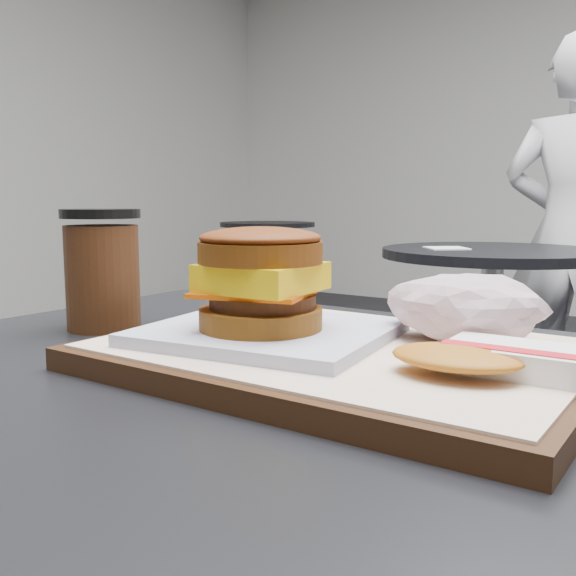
% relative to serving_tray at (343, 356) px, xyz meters
% --- Properties ---
extents(serving_tray, '(0.38, 0.28, 0.02)m').
position_rel_serving_tray_xyz_m(serving_tray, '(0.00, 0.00, 0.00)').
color(serving_tray, '#311B0D').
rests_on(serving_tray, customer_table).
extents(breakfast_sandwich, '(0.21, 0.19, 0.09)m').
position_rel_serving_tray_xyz_m(breakfast_sandwich, '(-0.06, -0.03, 0.05)').
color(breakfast_sandwich, silver).
rests_on(breakfast_sandwich, serving_tray).
extents(hash_brown, '(0.12, 0.09, 0.02)m').
position_rel_serving_tray_xyz_m(hash_brown, '(0.12, -0.02, 0.02)').
color(hash_brown, white).
rests_on(hash_brown, serving_tray).
extents(crumpled_wrapper, '(0.13, 0.10, 0.06)m').
position_rel_serving_tray_xyz_m(crumpled_wrapper, '(0.08, 0.06, 0.04)').
color(crumpled_wrapper, silver).
rests_on(crumpled_wrapper, serving_tray).
extents(coffee_cup, '(0.08, 0.08, 0.12)m').
position_rel_serving_tray_xyz_m(coffee_cup, '(-0.29, -0.00, 0.05)').
color(coffee_cup, '#3C1E0E').
rests_on(coffee_cup, customer_table).
extents(neighbor_table, '(0.70, 0.70, 0.75)m').
position_rel_serving_tray_xyz_m(neighbor_table, '(-0.38, 1.61, -0.23)').
color(neighbor_table, black).
rests_on(neighbor_table, ground).
extents(napkin, '(0.17, 0.17, 0.00)m').
position_rel_serving_tray_xyz_m(napkin, '(-0.50, 1.52, -0.03)').
color(napkin, white).
rests_on(napkin, neighbor_table).
extents(patron, '(0.56, 0.37, 1.53)m').
position_rel_serving_tray_xyz_m(patron, '(-0.26, 2.26, -0.01)').
color(patron, silver).
rests_on(patron, ground).
extents(bg_table_mid, '(0.66, 0.66, 0.75)m').
position_rel_serving_tray_xyz_m(bg_table_mid, '(-2.43, 3.16, -0.22)').
color(bg_table_mid, black).
rests_on(bg_table_mid, ground).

